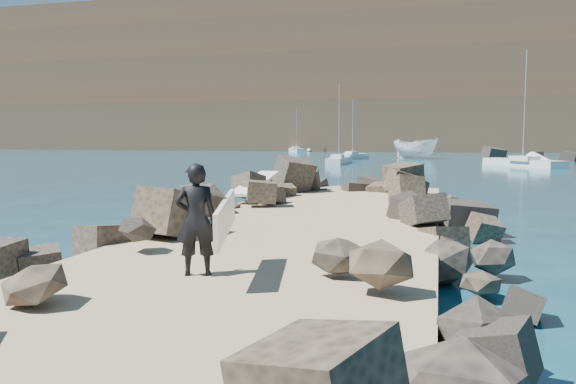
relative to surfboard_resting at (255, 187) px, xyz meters
name	(u,v)px	position (x,y,z in m)	size (l,w,h in m)	color
ground	(300,254)	(2.70, -4.97, -1.04)	(800.00, 800.00, 0.00)	#0F384C
jetty	(274,260)	(2.70, -6.97, -0.74)	(6.00, 26.00, 0.60)	#8C7759
riprap_left	(149,238)	(-0.20, -6.47, -0.54)	(2.60, 22.00, 1.00)	black
riprap_right	(433,252)	(5.60, -6.47, -0.54)	(2.60, 22.00, 1.00)	black
headland	(466,91)	(12.70, 155.03, 14.96)	(360.00, 140.00, 32.00)	#2D4919
surfboard_resting	(255,187)	(0.00, 0.00, 0.00)	(0.66, 2.62, 0.09)	white
boat_imported	(416,148)	(2.85, 54.62, 0.23)	(2.47, 6.57, 2.54)	silver
surfer_with_board	(200,219)	(2.34, -9.54, 0.39)	(1.09, 1.99, 1.64)	black
sailboat_e	(297,150)	(-19.37, 82.16, -0.70)	(4.43, 6.62, 8.13)	silver
sailboat_a	(339,160)	(-3.90, 38.01, -0.70)	(1.50, 6.60, 7.99)	silver
sailboat_b	(353,156)	(-4.39, 50.45, -0.70)	(3.32, 6.08, 7.35)	silver
sailboat_c	(523,163)	(13.03, 37.50, -0.70)	(6.43, 8.52, 10.50)	silver
headland_buildings	(495,21)	(19.51, 147.23, 32.92)	(137.50, 30.50, 5.00)	white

